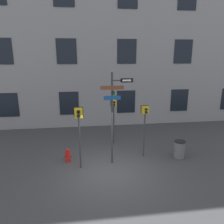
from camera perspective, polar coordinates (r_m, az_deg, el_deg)
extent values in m
plane|color=#38383A|center=(9.94, -0.78, -15.28)|extent=(60.00, 60.00, 0.00)
cube|color=gray|center=(15.45, -4.09, 21.92)|extent=(24.00, 0.60, 13.84)
cube|color=black|center=(16.11, -25.48, 1.65)|extent=(1.31, 0.03, 1.62)
cube|color=black|center=(15.35, -11.14, 2.23)|extent=(1.31, 0.03, 1.62)
cube|color=black|center=(15.61, 3.69, 2.69)|extent=(1.31, 0.03, 1.62)
cube|color=black|center=(16.84, 17.18, 2.95)|extent=(1.31, 0.03, 1.62)
cube|color=black|center=(15.78, -26.89, 13.97)|extent=(1.31, 0.03, 1.62)
cube|color=black|center=(15.01, -11.81, 15.24)|extent=(1.31, 0.03, 1.62)
cube|color=black|center=(15.27, 3.91, 15.49)|extent=(1.31, 0.03, 1.62)
cube|color=black|center=(16.53, 18.10, 14.77)|extent=(1.31, 0.03, 1.62)
cylinder|color=#2D2D33|center=(9.86, 0.00, -2.04)|extent=(0.09, 0.09, 4.26)
cube|color=#2D2D33|center=(9.55, 1.95, 8.24)|extent=(0.65, 0.05, 0.05)
cube|color=brown|center=(9.48, 0.05, 6.37)|extent=(1.03, 0.02, 0.16)
cube|color=#196B2D|center=(9.58, 0.36, 5.10)|extent=(0.02, 0.92, 0.16)
cube|color=#14478C|center=(9.56, 0.05, 3.72)|extent=(0.75, 0.02, 0.18)
cube|color=black|center=(9.59, 3.90, 8.25)|extent=(0.56, 0.02, 0.18)
cube|color=white|center=(9.57, 3.68, 8.24)|extent=(0.32, 0.01, 0.07)
cone|color=white|center=(9.61, 4.86, 8.24)|extent=(0.10, 0.14, 0.14)
cylinder|color=#2D2D33|center=(9.83, -8.41, -8.08)|extent=(0.08, 0.08, 2.37)
cube|color=gold|center=(9.39, -8.72, -0.25)|extent=(0.34, 0.26, 0.40)
cube|color=black|center=(9.52, -8.71, -0.03)|extent=(0.40, 0.02, 0.46)
cylinder|color=black|center=(9.18, -8.76, -0.01)|extent=(0.14, 0.12, 0.14)
cylinder|color=black|center=(9.23, -8.72, -1.09)|extent=(0.14, 0.12, 0.14)
cylinder|color=silver|center=(9.24, -8.76, 0.08)|extent=(0.11, 0.01, 0.11)
cylinder|color=#2D2D33|center=(10.96, 8.40, -5.98)|extent=(0.08, 0.08, 2.25)
cube|color=gold|center=(10.58, 8.66, 0.55)|extent=(0.31, 0.26, 0.32)
cube|color=black|center=(10.71, 8.46, 0.73)|extent=(0.37, 0.02, 0.38)
cylinder|color=black|center=(10.39, 8.97, 0.68)|extent=(0.11, 0.12, 0.11)
cylinder|color=black|center=(10.42, 8.93, -0.09)|extent=(0.11, 0.12, 0.11)
cylinder|color=silver|center=(10.44, 8.88, 0.75)|extent=(0.09, 0.01, 0.09)
cylinder|color=#2D2D33|center=(12.44, 0.44, -3.36)|extent=(0.08, 0.08, 2.22)
cube|color=gold|center=(12.11, 0.45, 2.39)|extent=(0.29, 0.26, 0.33)
cube|color=black|center=(12.24, 0.36, 2.53)|extent=(0.35, 0.02, 0.39)
cylinder|color=black|center=(11.91, 0.58, 2.55)|extent=(0.12, 0.12, 0.12)
cylinder|color=black|center=(11.94, 0.58, 1.85)|extent=(0.12, 0.12, 0.12)
cylinder|color=silver|center=(11.96, 0.54, 2.61)|extent=(0.09, 0.01, 0.09)
cylinder|color=red|center=(10.82, -11.46, -11.35)|extent=(0.22, 0.22, 0.54)
sphere|color=red|center=(10.68, -11.55, -9.76)|extent=(0.18, 0.18, 0.18)
cylinder|color=red|center=(10.82, -12.27, -11.23)|extent=(0.08, 0.08, 0.08)
cylinder|color=red|center=(10.80, -10.67, -11.20)|extent=(0.08, 0.08, 0.08)
cylinder|color=#59595B|center=(11.48, 17.18, -9.37)|extent=(0.52, 0.52, 0.82)
cylinder|color=black|center=(11.32, 17.34, -7.37)|extent=(0.55, 0.55, 0.04)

